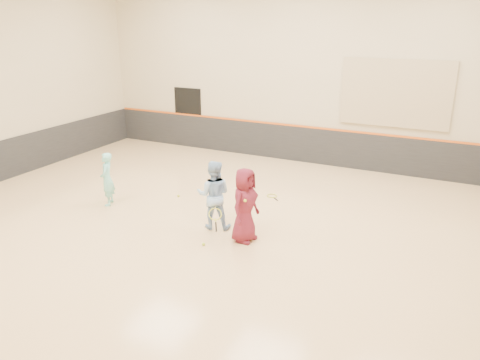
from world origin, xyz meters
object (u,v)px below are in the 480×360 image
at_px(girl, 107,179).
at_px(instructor, 214,195).
at_px(young_man, 245,205).
at_px(spare_racket, 272,195).

distance_m(girl, instructor, 3.17).
distance_m(young_man, spare_racket, 2.87).
bearing_deg(instructor, girl, -20.02).
bearing_deg(young_man, girl, 92.53).
relative_size(instructor, spare_racket, 2.67).
bearing_deg(girl, spare_racket, 95.86).
bearing_deg(spare_racket, young_man, -80.29).
relative_size(girl, instructor, 0.86).
distance_m(girl, young_man, 4.10).
height_order(girl, spare_racket, girl).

